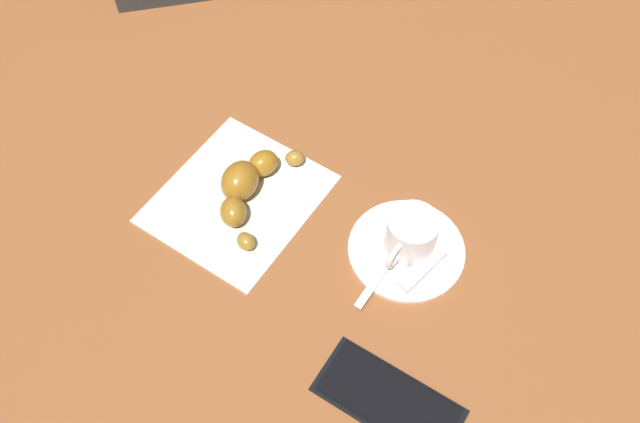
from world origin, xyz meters
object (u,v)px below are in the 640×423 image
(croissant, at_px, (246,185))
(cell_phone, at_px, (389,400))
(saucer, at_px, (407,249))
(espresso_cup, at_px, (411,234))
(sugar_packet, at_px, (422,268))
(napkin, at_px, (238,198))
(teaspoon, at_px, (398,248))

(croissant, distance_m, cell_phone, 0.29)
(croissant, relative_size, cell_phone, 1.05)
(saucer, height_order, espresso_cup, espresso_cup)
(saucer, bearing_deg, sugar_packet, 148.61)
(napkin, bearing_deg, croissant, -124.01)
(croissant, bearing_deg, saucer, -170.06)
(sugar_packet, xyz_separation_m, cell_phone, (-0.04, 0.15, -0.01))
(cell_phone, bearing_deg, saucer, -67.36)
(teaspoon, height_order, cell_phone, teaspoon)
(espresso_cup, bearing_deg, sugar_packet, 144.03)
(napkin, bearing_deg, cell_phone, 156.64)
(napkin, bearing_deg, sugar_packet, -173.03)
(saucer, bearing_deg, cell_phone, 112.64)
(espresso_cup, distance_m, croissant, 0.20)
(napkin, relative_size, croissant, 1.24)
(teaspoon, relative_size, sugar_packet, 1.90)
(sugar_packet, bearing_deg, croissant, 106.61)
(saucer, relative_size, teaspoon, 1.01)
(cell_phone, bearing_deg, napkin, -23.36)
(croissant, xyz_separation_m, cell_phone, (-0.26, 0.13, -0.02))
(espresso_cup, bearing_deg, teaspoon, 55.59)
(espresso_cup, height_order, teaspoon, espresso_cup)
(teaspoon, xyz_separation_m, napkin, (0.20, 0.04, -0.01))
(saucer, height_order, teaspoon, teaspoon)
(teaspoon, height_order, sugar_packet, teaspoon)
(sugar_packet, distance_m, croissant, 0.22)
(espresso_cup, bearing_deg, croissant, 10.69)
(sugar_packet, distance_m, cell_phone, 0.15)
(teaspoon, distance_m, sugar_packet, 0.04)
(napkin, relative_size, cell_phone, 1.30)
(saucer, relative_size, cell_phone, 0.91)
(teaspoon, bearing_deg, sugar_packet, 166.02)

